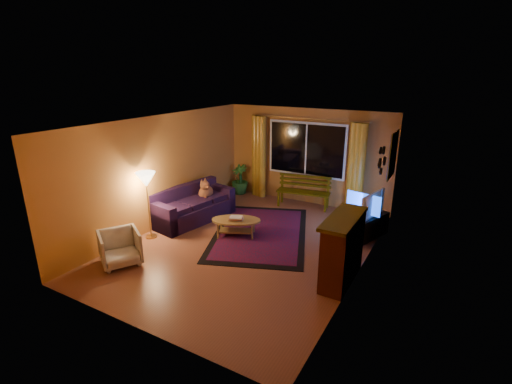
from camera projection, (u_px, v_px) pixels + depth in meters
The scene contains 22 objects.
floor at pixel (249, 245), 7.62m from camera, with size 4.50×6.00×0.02m, color brown.
ceiling at pixel (248, 121), 6.83m from camera, with size 4.50×6.00×0.02m, color white.
wall_back at pixel (307, 157), 9.72m from camera, with size 4.50×0.02×2.50m, color #C17A33.
wall_left at pixel (162, 172), 8.28m from camera, with size 0.02×6.00×2.50m, color #C17A33.
wall_right at pixel (365, 206), 6.17m from camera, with size 0.02×6.00×2.50m, color #C17A33.
window at pixel (306, 150), 9.60m from camera, with size 2.00×0.02×1.30m, color black.
curtain_rod at pixel (307, 119), 9.31m from camera, with size 0.03×0.03×3.20m, color #BF8C3F.
curtain_left at pixel (259, 157), 10.28m from camera, with size 0.36×0.36×2.24m, color gold.
curtain_right at pixel (356, 169), 9.02m from camera, with size 0.36×0.36×2.24m, color gold.
bench at pixel (303, 200), 9.63m from camera, with size 1.36×0.40×0.41m, color #3E3303.
potted_plant at pixel (240, 179), 10.64m from camera, with size 0.48×0.48×0.85m, color #235B1E.
sofa at pixel (193, 204), 8.73m from camera, with size 0.86×2.00×0.81m, color black.
dog at pixel (206, 190), 9.01m from camera, with size 0.31×0.43×0.47m, color #975635, non-canonical shape.
armchair at pixel (120, 246), 6.77m from camera, with size 0.68×0.64×0.70m, color beige.
floor_lamp at pixel (148, 206), 7.73m from camera, with size 0.24×0.24×1.43m, color #BF8C3F.
rug at pixel (260, 232), 8.16m from camera, with size 1.96×3.09×0.02m, color maroon.
coffee_table at pixel (236, 228), 7.96m from camera, with size 1.05×1.05×0.38m, color olive.
tv_console at pixel (366, 227), 7.86m from camera, with size 0.39×1.16×0.49m, color black.
television at pixel (368, 204), 7.70m from camera, with size 0.95×0.12×0.55m, color black.
fireplace at pixel (342, 251), 6.16m from camera, with size 0.40×1.20×1.10m, color maroon.
mirror_cluster at pixel (382, 158), 7.10m from camera, with size 0.06×0.60×0.56m, color black, non-canonical shape.
painting at pixel (393, 155), 8.09m from camera, with size 0.04×0.76×0.96m, color orange.
Camera 1 is at (3.52, -5.93, 3.42)m, focal length 26.00 mm.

